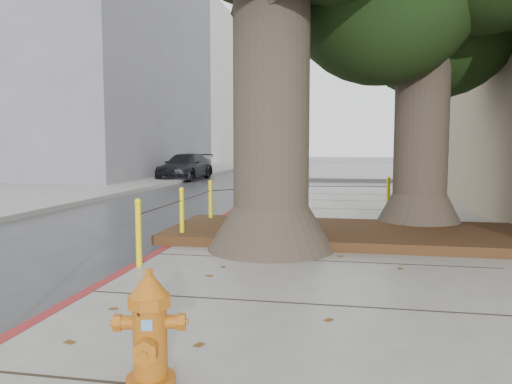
% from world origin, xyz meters
% --- Properties ---
extents(ground, '(140.00, 140.00, 0.00)m').
position_xyz_m(ground, '(0.00, 0.00, 0.00)').
color(ground, '#28282B').
rests_on(ground, ground).
extents(sidewalk_far, '(16.00, 20.00, 0.15)m').
position_xyz_m(sidewalk_far, '(6.00, 30.00, 0.07)').
color(sidewalk_far, slate).
rests_on(sidewalk_far, ground).
extents(curb_red, '(0.14, 26.00, 0.16)m').
position_xyz_m(curb_red, '(-2.00, 2.50, 0.07)').
color(curb_red, maroon).
rests_on(curb_red, ground).
extents(planter_bed, '(6.40, 2.60, 0.16)m').
position_xyz_m(planter_bed, '(0.90, 3.90, 0.23)').
color(planter_bed, black).
rests_on(planter_bed, sidewalk_main).
extents(building_far_grey, '(12.00, 16.00, 12.00)m').
position_xyz_m(building_far_grey, '(-15.00, 22.00, 6.00)').
color(building_far_grey, slate).
rests_on(building_far_grey, ground).
extents(building_far_white, '(12.00, 18.00, 15.00)m').
position_xyz_m(building_far_white, '(-17.00, 45.00, 7.50)').
color(building_far_white, silver).
rests_on(building_far_white, ground).
extents(bollard_ring, '(3.79, 5.39, 0.95)m').
position_xyz_m(bollard_ring, '(-0.87, 4.38, 0.66)').
color(bollard_ring, yellow).
rests_on(bollard_ring, sidewalk_main).
extents(fire_hydrant, '(0.44, 0.42, 0.82)m').
position_xyz_m(fire_hydrant, '(-0.41, -1.98, 0.55)').
color(fire_hydrant, '#B65F12').
rests_on(fire_hydrant, sidewalk_main).
extents(car_silver, '(3.72, 1.58, 1.25)m').
position_xyz_m(car_silver, '(6.75, 17.88, 0.63)').
color(car_silver, '#96969A').
rests_on(car_silver, ground).
extents(car_red, '(3.69, 1.53, 1.19)m').
position_xyz_m(car_red, '(7.52, 17.68, 0.59)').
color(car_red, maroon).
rests_on(car_red, ground).
extents(car_dark, '(2.03, 4.72, 1.35)m').
position_xyz_m(car_dark, '(-7.54, 19.87, 0.68)').
color(car_dark, black).
rests_on(car_dark, ground).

